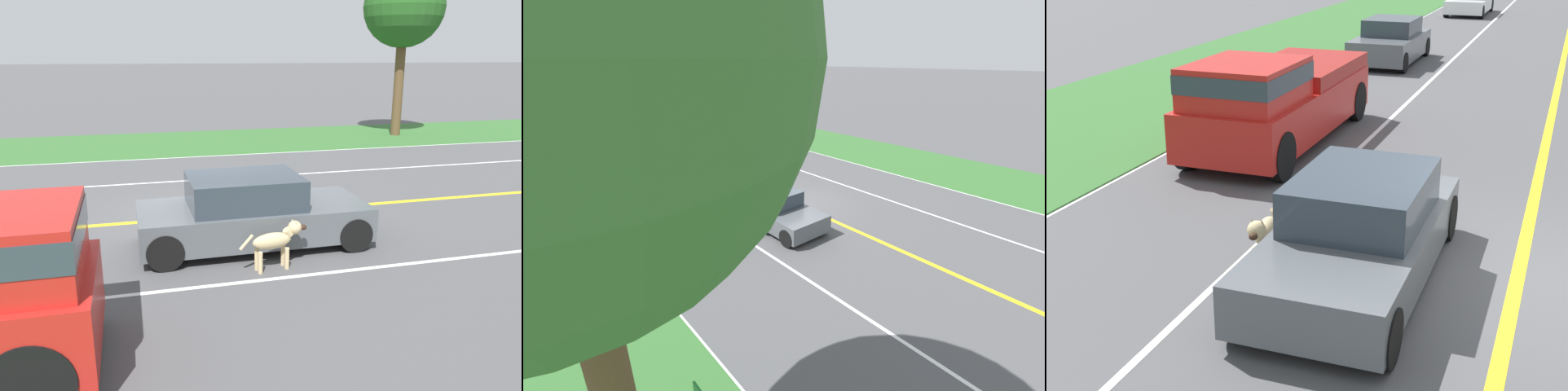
% 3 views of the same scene
% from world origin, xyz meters
% --- Properties ---
extents(ground_plane, '(400.00, 400.00, 0.00)m').
position_xyz_m(ground_plane, '(0.00, 0.00, 0.00)').
color(ground_plane, '#4C4C4F').
extents(centre_divider_line, '(0.18, 160.00, 0.01)m').
position_xyz_m(centre_divider_line, '(0.00, 0.00, 0.00)').
color(centre_divider_line, yellow).
rests_on(centre_divider_line, ground).
extents(lane_edge_line_left, '(0.14, 160.00, 0.01)m').
position_xyz_m(lane_edge_line_left, '(-7.00, 0.00, 0.00)').
color(lane_edge_line_left, white).
rests_on(lane_edge_line_left, ground).
extents(lane_dash_same_dir, '(0.10, 160.00, 0.01)m').
position_xyz_m(lane_dash_same_dir, '(3.50, 0.00, 0.00)').
color(lane_dash_same_dir, white).
rests_on(lane_dash_same_dir, ground).
extents(lane_dash_oncoming, '(0.10, 160.00, 0.01)m').
position_xyz_m(lane_dash_oncoming, '(-3.50, 0.00, 0.00)').
color(lane_dash_oncoming, white).
rests_on(lane_dash_oncoming, ground).
extents(grass_verge_left, '(6.00, 160.00, 0.03)m').
position_xyz_m(grass_verge_left, '(-10.00, 0.00, 0.01)').
color(grass_verge_left, '#33662D').
rests_on(grass_verge_left, ground).
extents(ego_car, '(1.82, 4.26, 1.36)m').
position_xyz_m(ego_car, '(1.89, 0.68, 0.63)').
color(ego_car, '#51565B').
rests_on(ego_car, ground).
extents(dog, '(0.36, 1.23, 0.83)m').
position_xyz_m(dog, '(3.10, 0.84, 0.52)').
color(dog, '#D1B784').
rests_on(dog, ground).
extents(roadside_tree_left_near, '(3.38, 3.38, 7.15)m').
position_xyz_m(roadside_tree_left_near, '(-9.64, 10.11, 5.39)').
color(roadside_tree_left_near, brown).
rests_on(roadside_tree_left_near, ground).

